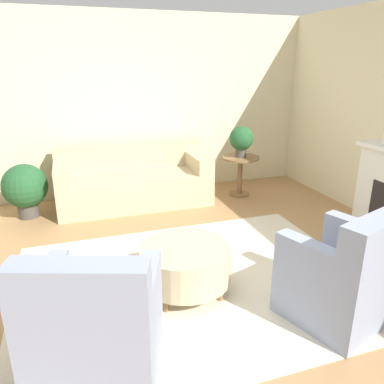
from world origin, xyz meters
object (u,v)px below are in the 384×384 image
Objects in this scene: armchair_right at (345,277)px; potted_plant_floor at (25,188)px; ottoman_table at (185,263)px; potted_plant_on_side_table at (241,139)px; couch at (134,183)px; armchair_left at (95,329)px; side_table at (240,169)px.

armchair_right reaches higher than potted_plant_floor.
potted_plant_on_side_table is at bearing 54.63° from ottoman_table.
couch is 2.97× the size of potted_plant_floor.
armchair_left is 3.28m from potted_plant_floor.
ottoman_table is 1.32× the size of side_table.
armchair_left reaches higher than ottoman_table.
armchair_left reaches higher than side_table.
ottoman_table is (0.87, 0.78, -0.09)m from armchair_left.
armchair_left is 2.00m from armchair_right.
armchair_left reaches higher than couch.
couch is at bearing 109.59° from armchair_right.
side_table is (1.66, 2.34, 0.15)m from ottoman_table.
potted_plant_on_side_table reaches higher than ottoman_table.
couch is 1.70m from side_table.
armchair_right is (2.00, 0.00, 0.00)m from armchair_left.
armchair_right reaches higher than couch.
armchair_right is 1.58× the size of side_table.
armchair_left and armchair_right have the same top height.
potted_plant_floor reaches higher than ottoman_table.
potted_plant_on_side_table is at bearing -5.56° from couch.
ottoman_table is at bearing -57.48° from potted_plant_floor.
potted_plant_on_side_table reaches higher than armchair_left.
potted_plant_on_side_table reaches higher than couch.
side_table is at bearing 54.63° from ottoman_table.
couch is at bearing 174.44° from potted_plant_on_side_table.
armchair_left is at bearing 180.00° from armchair_right.
potted_plant_floor is at bearing 178.44° from side_table.
armchair_right is 1.38m from ottoman_table.
armchair_right is at bearing -34.67° from ottoman_table.
armchair_left is 1.58× the size of side_table.
potted_plant_on_side_table is (0.52, 3.12, 0.53)m from armchair_right.
armchair_right is at bearing -70.41° from couch.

